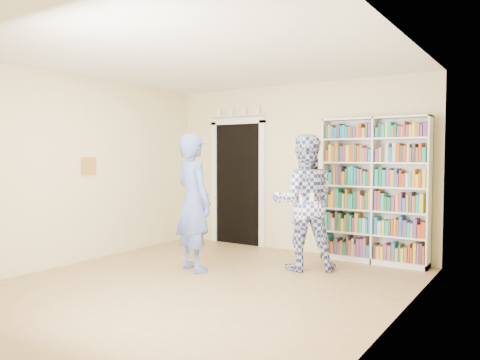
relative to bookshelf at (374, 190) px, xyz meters
The scene contains 11 objects.
floor 2.91m from the bookshelf, 119.94° to the right, with size 5.00×5.00×0.00m, color olive.
ceiling 3.16m from the bookshelf, 119.94° to the right, with size 5.00×5.00×0.00m, color white.
wall_back 1.39m from the bookshelf, behind, with size 4.50×4.50×0.00m, color beige.
wall_left 4.31m from the bookshelf, 146.93° to the right, with size 5.00×5.00×0.00m, color beige.
wall_right 2.53m from the bookshelf, 69.00° to the right, with size 5.00×5.00×0.00m, color beige.
bookshelf is the anchor object (origin of this frame).
doorway 2.46m from the bookshelf, behind, with size 1.10×0.08×2.43m.
wall_art 4.19m from the bookshelf, 149.08° to the right, with size 0.03×0.25×0.25m, color brown.
man_blue 2.61m from the bookshelf, 136.84° to the right, with size 0.67×0.44×1.84m, color #4F66AF.
man_plaid 1.15m from the bookshelf, 126.78° to the right, with size 0.89×0.70×1.84m, color navy.
paper_sheet 1.26m from the bookshelf, 115.94° to the right, with size 0.20×0.01×0.28m, color white.
Camera 1 is at (3.41, -4.33, 1.55)m, focal length 35.00 mm.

